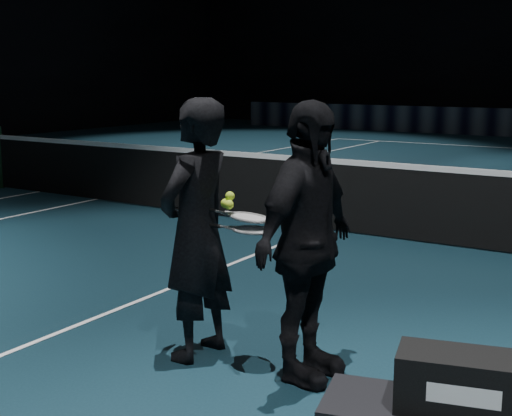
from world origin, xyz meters
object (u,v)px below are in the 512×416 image
Objects in this scene: player_a at (197,230)px; racket_lower at (253,230)px; player_b at (307,243)px; racket_upper at (249,217)px; racket_bag at (473,384)px; tennis_balls at (228,202)px.

player_a is 0.45m from racket_lower.
racket_lower is (-0.40, -0.04, 0.05)m from player_b.
racket_upper is at bearing 101.77° from player_a.
racket_lower is 0.10m from racket_upper.
racket_bag is 0.38× the size of player_b.
racket_lower is (-1.72, 0.73, 0.41)m from racket_bag.
racket_upper is at bearing 91.75° from player_b.
player_b is 2.75× the size of racket_lower.
racket_bag is 5.99× the size of tennis_balls.
racket_bag is 1.57m from player_b.
tennis_balls is at bearing 97.18° from player_a.
player_b reaches higher than racket_lower.
tennis_balls is (-0.59, -0.05, 0.23)m from player_b.
tennis_balls is at bearing 96.34° from player_b.
racket_upper reaches higher than racket_lower.
racket_lower is at bearing 96.83° from player_b.
player_a reaches higher than racket_lower.
racket_upper is at bearing 18.67° from tennis_balls.
player_b is at bearing 96.06° from player_a.
player_b is 0.47m from racket_upper.
tennis_balls reaches higher than racket_bag.
tennis_balls reaches higher than racket_upper.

